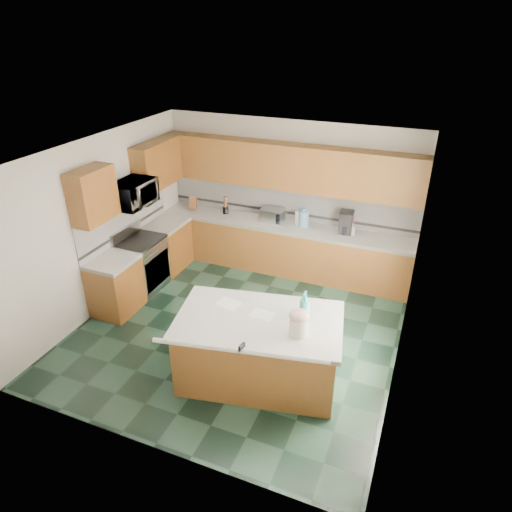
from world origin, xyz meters
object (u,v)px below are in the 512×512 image
at_px(island_top, 259,321).
at_px(coffee_maker, 346,222).
at_px(treat_jar, 299,327).
at_px(knife_block, 193,203).
at_px(soap_bottle_island, 305,305).
at_px(toaster_oven, 272,215).
at_px(island_base, 259,351).

bearing_deg(island_top, coffee_maker, 70.45).
relative_size(treat_jar, knife_block, 0.91).
distance_m(treat_jar, coffee_maker, 3.02).
bearing_deg(knife_block, treat_jar, -57.91).
height_order(island_top, soap_bottle_island, soap_bottle_island).
distance_m(treat_jar, knife_block, 4.26).
bearing_deg(treat_jar, soap_bottle_island, 116.37).
height_order(island_top, toaster_oven, toaster_oven).
bearing_deg(treat_jar, knife_block, 156.13).
height_order(treat_jar, knife_block, knife_block).
distance_m(island_base, soap_bottle_island, 0.88).
bearing_deg(island_top, treat_jar, -22.04).
height_order(island_base, soap_bottle_island, soap_bottle_island).
bearing_deg(island_base, knife_block, 120.09).
xyz_separation_m(island_base, toaster_oven, (-0.88, 2.88, 0.61)).
xyz_separation_m(island_top, toaster_oven, (-0.88, 2.88, 0.15)).
bearing_deg(coffee_maker, soap_bottle_island, -92.90).
bearing_deg(island_top, soap_bottle_island, 13.43).
height_order(treat_jar, soap_bottle_island, soap_bottle_island).
bearing_deg(coffee_maker, island_top, -102.93).
relative_size(treat_jar, toaster_oven, 0.55).
xyz_separation_m(knife_block, toaster_oven, (1.62, 0.00, -0.00)).
bearing_deg(island_base, toaster_oven, 96.13).
xyz_separation_m(treat_jar, coffee_maker, (-0.10, 3.01, 0.08)).
height_order(island_top, knife_block, knife_block).
height_order(treat_jar, toaster_oven, toaster_oven).
bearing_deg(island_top, knife_block, 120.09).
relative_size(island_top, coffee_maker, 5.30).
bearing_deg(coffee_maker, toaster_oven, 177.02).
bearing_deg(island_base, treat_jar, -22.04).
bearing_deg(island_top, toaster_oven, 96.13).
bearing_deg(treat_jar, coffee_maker, 112.46).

